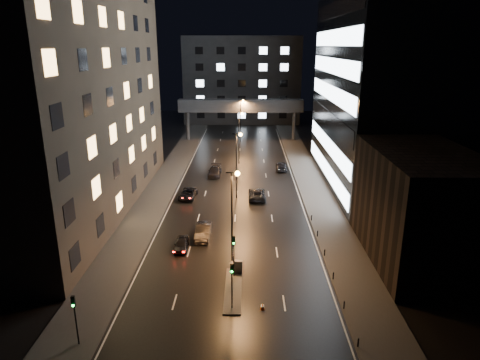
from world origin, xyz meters
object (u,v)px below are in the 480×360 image
Objects in this scene: car_toward_a at (257,194)px; utility_cabinet at (238,267)px; car_toward_b at (281,166)px; car_away_a at (181,244)px; car_away_c at (188,194)px; car_away_d at (215,171)px; car_away_b at (203,231)px.

utility_cabinet is (-2.40, -22.65, 0.08)m from car_toward_a.
car_away_a is at bearing 70.40° from car_toward_b.
car_away_c reaches higher than car_away_a.
car_away_a is 17.34m from car_away_c.
car_away_c is at bearing -0.92° from car_toward_a.
utility_cabinet is (4.88, -34.74, 0.05)m from car_away_d.
car_away_a is at bearing -79.85° from car_away_c.
car_away_d is (3.26, 12.01, 0.09)m from car_away_c.
car_away_c is 12.44m from car_away_d.
car_away_c is at bearing -103.74° from car_away_d.
utility_cabinet is at bearing -41.86° from car_away_a.
car_away_b is at bearing 63.61° from car_toward_a.
car_away_d is at bearing 19.97° from car_toward_b.
car_toward_b is at bearing 84.26° from utility_cabinet.
car_away_c is 3.67× the size of utility_cabinet.
car_away_d is at bearing 92.21° from car_away_b.
car_toward_a is (6.80, 14.02, -0.07)m from car_away_b.
car_away_b is at bearing 52.90° from car_away_a.
car_away_b is 0.98× the size of car_toward_b.
car_toward_a is at bearing 65.26° from car_away_b.
car_away_a is at bearing -123.68° from car_away_b.
car_away_b is at bearing -87.46° from car_away_d.
utility_cabinet reaches higher than car_away_a.
car_away_c is 24.14m from utility_cabinet.
car_away_c is at bearing 106.04° from car_away_b.
car_away_c is 0.92× the size of car_away_d.
utility_cabinet is (-7.35, -38.38, 0.09)m from car_toward_b.
car_away_d is (1.72, 29.28, 0.13)m from car_away_a.
car_toward_a is 22.78m from utility_cabinet.
utility_cabinet is (6.60, -5.46, 0.17)m from car_away_a.
car_away_b reaches higher than car_away_d.
car_away_b reaches higher than car_toward_b.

